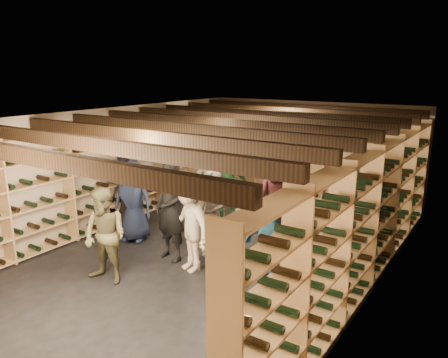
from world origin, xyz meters
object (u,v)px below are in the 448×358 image
person_4 (267,251)px  person_12 (352,213)px  person_6 (133,201)px  person_3 (189,224)px  person_0 (129,189)px  person_10 (225,185)px  crate_stack_right (249,217)px  crate_stack_left (211,205)px  person_1 (170,209)px  person_2 (105,236)px  person_9 (210,180)px  person_8 (278,204)px  crate_loose (278,224)px  person_7 (213,214)px

person_4 → person_12: 1.86m
person_6 → person_3: bearing=-34.1°
person_0 → person_10: person_10 is taller
crate_stack_right → person_12: bearing=-18.4°
crate_stack_right → person_3: person_3 is taller
crate_stack_left → person_4: size_ratio=0.34×
person_1 → person_2: bearing=-94.5°
person_2 → person_6: 1.69m
person_1 → person_10: size_ratio=1.01×
crate_stack_left → person_6: (-0.44, -1.91, 0.51)m
person_6 → person_10: (1.01, 1.60, 0.11)m
person_4 → person_12: size_ratio=0.83×
crate_stack_left → person_4: 3.78m
person_1 → person_3: size_ratio=1.14×
person_6 → person_9: (0.50, 1.80, 0.09)m
person_8 → crate_loose: bearing=113.5°
person_9 → person_2: bearing=-99.1°
crate_stack_left → person_12: 3.48m
person_6 → person_10: bearing=38.1°
crate_loose → crate_stack_left: bearing=-173.1°
crate_stack_right → person_0: bearing=-144.8°
person_3 → crate_stack_right: bearing=117.3°
crate_stack_left → person_0: bearing=-126.2°
crate_stack_left → crate_loose: 1.56m
person_7 → crate_loose: bearing=83.6°
person_1 → person_6: bearing=175.5°
person_6 → person_8: 2.71m
crate_stack_left → person_1: (0.71, -2.17, 0.63)m
crate_loose → person_8: (0.54, -1.11, 0.80)m
crate_stack_right → person_1: (-0.25, -2.17, 0.72)m
person_0 → person_4: person_0 is taller
person_4 → person_2: bearing=-139.4°
person_3 → person_7: person_3 is taller
person_1 → person_7: 0.71m
person_10 → person_3: bearing=-78.2°
person_12 → person_1: bearing=-141.2°
crate_stack_right → person_1: person_1 is taller
person_3 → person_7: bearing=108.9°
person_0 → person_1: 1.91m
crate_stack_left → person_6: bearing=-102.9°
person_3 → person_10: (-0.66, 2.03, 0.10)m
person_2 → person_3: 1.29m
person_9 → person_0: bearing=-145.8°
crate_loose → person_7: (-0.28, -1.91, 0.69)m
person_3 → person_4: bearing=12.8°
crate_stack_right → person_1: size_ratio=0.29×
person_2 → person_8: size_ratio=0.83×
person_0 → person_9: person_9 is taller
person_4 → person_7: 1.70m
crate_stack_right → person_8: size_ratio=0.29×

